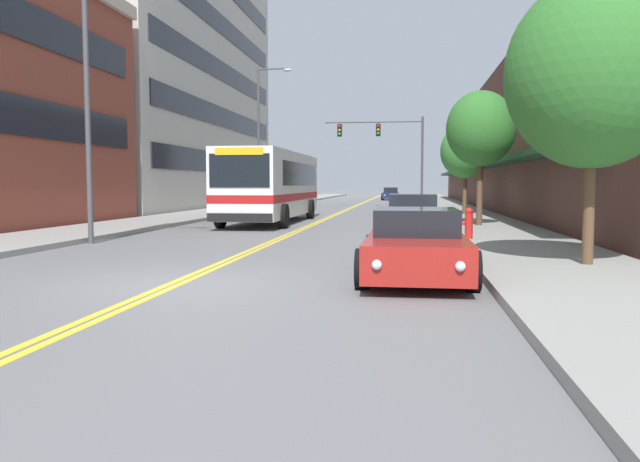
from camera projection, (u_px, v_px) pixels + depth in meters
The scene contains 18 objects.
ground_plane at pixel (353, 207), 47.80m from camera, with size 240.00×240.00×0.00m, color slate.
sidewalk_left at pixel (260, 206), 48.80m from camera, with size 3.59×106.00×0.16m.
sidewalk_right at pixel (450, 207), 46.79m from camera, with size 3.59×106.00×0.16m.
centre_line at pixel (353, 207), 47.80m from camera, with size 0.34×106.00×0.01m.
office_tower_left at pixel (146, 29), 46.43m from camera, with size 12.08×29.57×26.57m.
storefront_row_right at pixel (534, 149), 45.64m from camera, with size 9.10×68.00×8.72m.
city_bus at pixel (272, 183), 28.98m from camera, with size 2.93×11.42×3.21m.
car_champagne_parked_left_near at pixel (283, 201), 43.30m from camera, with size 2.00×4.35×1.23m.
car_red_parked_right_foreground at pixel (416, 245), 11.95m from camera, with size 2.08×4.82×1.32m.
car_white_parked_right_mid at pixel (413, 216), 21.94m from camera, with size 2.16×4.29×1.43m.
car_navy_moving_lead at pixel (391, 194), 69.32m from camera, with size 2.02×4.82×1.39m.
traffic_signal_mast at pixel (389, 143), 46.63m from camera, with size 7.37×0.38×6.77m.
street_lamp_left_near at pixel (93, 75), 18.35m from camera, with size 1.84×0.28×8.59m.
street_lamp_left_far at pixel (263, 128), 39.60m from camera, with size 2.24×0.28×9.17m.
street_tree_right_near at pixel (593, 73), 12.41m from camera, with size 3.46×3.46×5.74m.
street_tree_right_mid at pixel (481, 129), 24.40m from camera, with size 2.68×2.68×5.26m.
street_tree_right_far at pixel (465, 151), 33.58m from camera, with size 2.68×2.68×4.86m.
fire_hydrant at pixel (469, 223), 18.54m from camera, with size 0.31×0.23×0.92m.
Camera 1 is at (4.12, -10.69, 1.80)m, focal length 35.00 mm.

